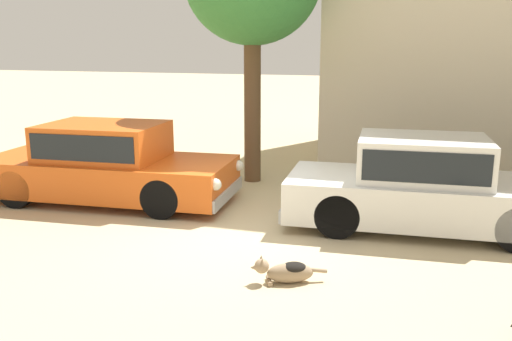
% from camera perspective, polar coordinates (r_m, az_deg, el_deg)
% --- Properties ---
extents(ground_plane, '(80.00, 80.00, 0.00)m').
position_cam_1_polar(ground_plane, '(8.50, -1.05, -6.17)').
color(ground_plane, tan).
extents(parked_sedan_nearest, '(4.73, 2.07, 1.41)m').
position_cam_1_polar(parked_sedan_nearest, '(10.26, -15.23, 0.77)').
color(parked_sedan_nearest, '#D15619').
rests_on(parked_sedan_nearest, ground_plane).
extents(parked_sedan_second, '(4.35, 1.94, 1.43)m').
position_cam_1_polar(parked_sedan_second, '(8.78, 16.93, -1.35)').
color(parked_sedan_second, silver).
rests_on(parked_sedan_second, ground_plane).
extents(stray_dog_spotted, '(0.89, 0.44, 0.34)m').
position_cam_1_polar(stray_dog_spotted, '(6.69, 3.17, -10.37)').
color(stray_dog_spotted, '#997F60').
rests_on(stray_dog_spotted, ground_plane).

